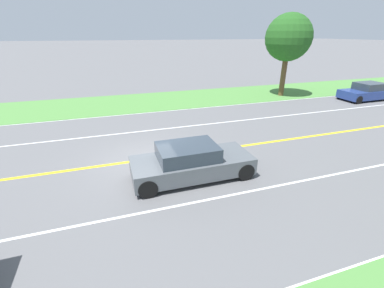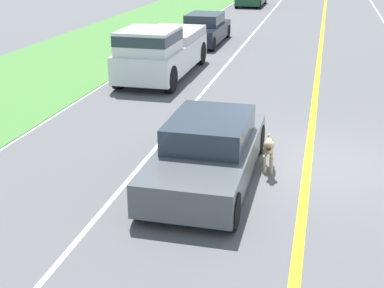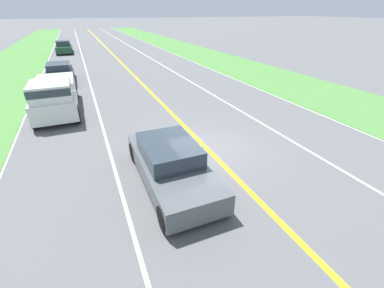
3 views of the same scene
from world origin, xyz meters
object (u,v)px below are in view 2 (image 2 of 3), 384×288
object	(u,v)px
ego_car	(208,152)
car_trailing_near	(204,29)
dog	(269,148)
pickup_truck	(161,50)

from	to	relation	value
ego_car	car_trailing_near	bearing A→B (deg)	-77.05
dog	car_trailing_near	size ratio (longest dim) A/B	0.26
car_trailing_near	pickup_truck	bearing A→B (deg)	90.17
ego_car	dog	bearing A→B (deg)	-146.36
pickup_truck	car_trailing_near	distance (m)	6.98
pickup_truck	car_trailing_near	world-z (taller)	pickup_truck
dog	ego_car	bearing A→B (deg)	27.83
ego_car	pickup_truck	size ratio (longest dim) A/B	0.80
ego_car	car_trailing_near	size ratio (longest dim) A/B	0.99
pickup_truck	dog	bearing A→B (deg)	121.83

